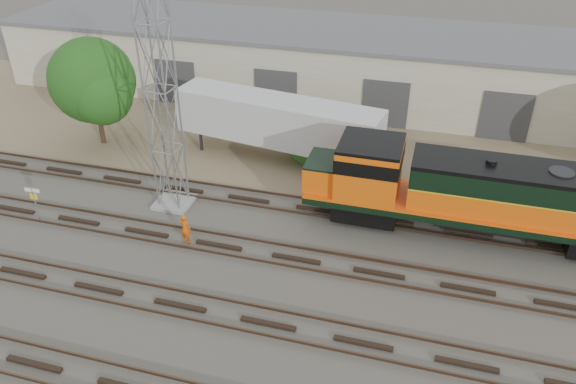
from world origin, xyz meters
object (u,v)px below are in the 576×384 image
(worker, at_px, (185,229))
(signal_tower, at_px, (161,93))
(locomotive, at_px, (478,194))
(semi_trailer, at_px, (282,123))

(worker, bearing_deg, signal_tower, -44.37)
(locomotive, relative_size, signal_tower, 1.33)
(signal_tower, xyz_separation_m, semi_trailer, (4.34, 6.62, -3.99))
(signal_tower, relative_size, semi_trailer, 1.00)
(locomotive, height_order, semi_trailer, locomotive)
(signal_tower, bearing_deg, locomotive, 5.25)
(locomotive, xyz_separation_m, worker, (-13.76, -4.59, -1.62))
(signal_tower, height_order, semi_trailer, signal_tower)
(signal_tower, height_order, worker, signal_tower)
(worker, bearing_deg, semi_trailer, -91.68)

